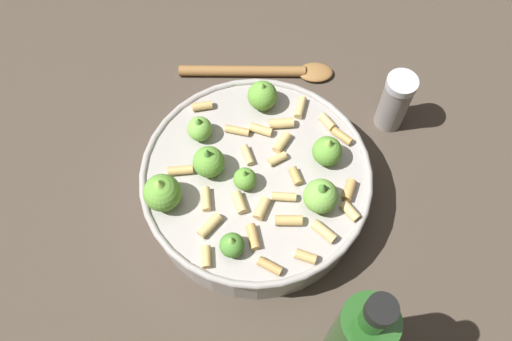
{
  "coord_description": "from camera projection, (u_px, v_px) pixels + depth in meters",
  "views": [
    {
      "loc": [
        0.22,
        0.22,
        0.68
      ],
      "look_at": [
        0.0,
        0.0,
        0.07
      ],
      "focal_mm": 38.92,
      "sensor_mm": 36.0,
      "label": 1
    }
  ],
  "objects": [
    {
      "name": "wooden_spoon",
      "position": [
        265.0,
        71.0,
        0.83
      ],
      "size": [
        0.18,
        0.18,
        0.02
      ],
      "color": "olive",
      "rests_on": "ground"
    },
    {
      "name": "olive_oil_bottle",
      "position": [
        358.0,
        337.0,
        0.57
      ],
      "size": [
        0.06,
        0.06,
        0.22
      ],
      "color": "#1E4C19",
      "rests_on": "ground"
    },
    {
      "name": "ground_plane",
      "position": [
        256.0,
        195.0,
        0.75
      ],
      "size": [
        2.4,
        2.4,
        0.0
      ],
      "primitive_type": "plane",
      "color": "#42382D"
    },
    {
      "name": "pepper_shaker",
      "position": [
        395.0,
        102.0,
        0.76
      ],
      "size": [
        0.04,
        0.04,
        0.1
      ],
      "color": "gray",
      "rests_on": "ground"
    },
    {
      "name": "cooking_pan",
      "position": [
        255.0,
        183.0,
        0.71
      ],
      "size": [
        0.29,
        0.29,
        0.12
      ],
      "color": "#9E9993",
      "rests_on": "ground"
    }
  ]
}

